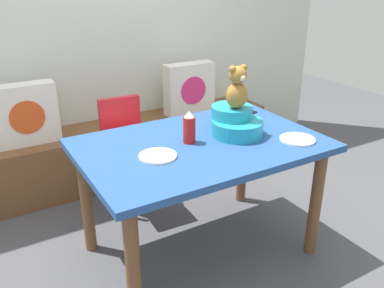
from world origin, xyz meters
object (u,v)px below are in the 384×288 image
(teddy_bear, at_px, (237,88))
(ketchup_bottle, at_px, (189,128))
(highchair, at_px, (127,138))
(infant_seat_teal, at_px, (235,122))
(coffee_mug, at_px, (225,111))
(pillow_floral_left, at_px, (25,115))
(pillow_floral_right, at_px, (189,89))
(cell_phone, at_px, (247,113))
(dining_table, at_px, (201,158))
(dinner_plate_near, at_px, (158,156))
(dinner_plate_far, at_px, (297,139))

(teddy_bear, bearing_deg, ketchup_bottle, 174.87)
(highchair, height_order, teddy_bear, teddy_bear)
(infant_seat_teal, bearing_deg, coffee_mug, 66.95)
(teddy_bear, bearing_deg, pillow_floral_left, 129.73)
(pillow_floral_right, xyz_separation_m, cell_phone, (-0.09, -0.93, 0.06))
(ketchup_bottle, height_order, coffee_mug, ketchup_bottle)
(dining_table, distance_m, dinner_plate_near, 0.32)
(dinner_plate_far, bearing_deg, infant_seat_teal, 133.38)
(dining_table, bearing_deg, coffee_mug, 37.12)
(dinner_plate_far, distance_m, cell_phone, 0.51)
(ketchup_bottle, bearing_deg, teddy_bear, -5.13)
(ketchup_bottle, bearing_deg, dining_table, -25.52)
(dining_table, relative_size, dinner_plate_near, 6.77)
(infant_seat_teal, bearing_deg, pillow_floral_left, 129.75)
(pillow_floral_right, relative_size, teddy_bear, 1.76)
(coffee_mug, relative_size, cell_phone, 0.83)
(dinner_plate_far, bearing_deg, highchair, 121.83)
(dinner_plate_near, relative_size, cell_phone, 1.39)
(dining_table, distance_m, teddy_bear, 0.45)
(pillow_floral_right, height_order, dinner_plate_far, pillow_floral_right)
(cell_phone, bearing_deg, dinner_plate_far, 161.34)
(ketchup_bottle, xyz_separation_m, cell_phone, (0.58, 0.22, -0.08))
(dining_table, height_order, coffee_mug, coffee_mug)
(coffee_mug, bearing_deg, dining_table, -142.88)
(dinner_plate_far, bearing_deg, coffee_mug, 104.59)
(teddy_bear, height_order, dinner_plate_far, teddy_bear)
(pillow_floral_left, relative_size, highchair, 0.56)
(dining_table, relative_size, dinner_plate_far, 6.77)
(pillow_floral_left, xyz_separation_m, dinner_plate_near, (0.44, -1.24, 0.07))
(pillow_floral_right, relative_size, dining_table, 0.32)
(highchair, xyz_separation_m, ketchup_bottle, (0.09, -0.74, 0.31))
(pillow_floral_right, xyz_separation_m, dinner_plate_far, (-0.13, -1.44, 0.07))
(dinner_plate_far, bearing_deg, pillow_floral_left, 130.44)
(pillow_floral_right, distance_m, infant_seat_teal, 1.24)
(pillow_floral_right, relative_size, coffee_mug, 3.67)
(dining_table, distance_m, dinner_plate_far, 0.56)
(cell_phone, bearing_deg, dinner_plate_near, 95.88)
(pillow_floral_right, distance_m, dining_table, 1.33)
(highchair, bearing_deg, infant_seat_teal, -62.99)
(infant_seat_teal, xyz_separation_m, dinner_plate_near, (-0.53, -0.06, -0.07))
(ketchup_bottle, bearing_deg, pillow_floral_left, 120.66)
(highchair, xyz_separation_m, dinner_plate_far, (0.63, -1.02, 0.22))
(coffee_mug, distance_m, cell_phone, 0.17)
(infant_seat_teal, bearing_deg, ketchup_bottle, 174.97)
(highchair, relative_size, dinner_plate_near, 3.95)
(pillow_floral_right, height_order, highchair, pillow_floral_right)
(dinner_plate_near, bearing_deg, coffee_mug, 26.35)
(pillow_floral_right, bearing_deg, coffee_mug, -105.89)
(pillow_floral_left, xyz_separation_m, coffee_mug, (1.09, -0.92, 0.11))
(coffee_mug, bearing_deg, cell_phone, -3.39)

